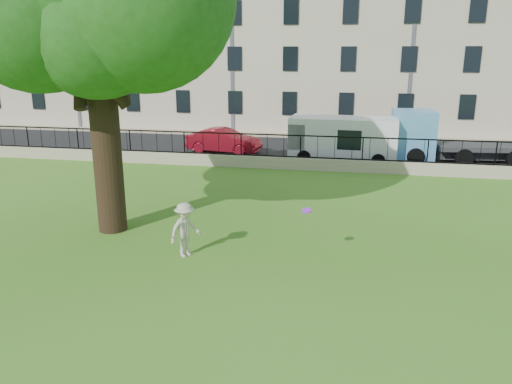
% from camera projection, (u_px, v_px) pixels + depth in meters
% --- Properties ---
extents(ground, '(120.00, 120.00, 0.00)m').
position_uv_depth(ground, '(252.00, 268.00, 13.51)').
color(ground, '#3C741B').
rests_on(ground, ground).
extents(retaining_wall, '(50.00, 0.40, 0.60)m').
position_uv_depth(retaining_wall, '(300.00, 164.00, 24.77)').
color(retaining_wall, gray).
rests_on(retaining_wall, ground).
extents(iron_railing, '(50.00, 0.05, 1.13)m').
position_uv_depth(iron_railing, '(301.00, 147.00, 24.53)').
color(iron_railing, black).
rests_on(iron_railing, retaining_wall).
extents(street, '(60.00, 9.00, 0.01)m').
position_uv_depth(street, '(309.00, 151.00, 29.28)').
color(street, black).
rests_on(street, ground).
extents(sidewalk, '(60.00, 1.40, 0.12)m').
position_uv_depth(sidewalk, '(316.00, 136.00, 34.18)').
color(sidewalk, gray).
rests_on(sidewalk, ground).
extents(building_row, '(56.40, 10.40, 13.80)m').
position_uv_depth(building_row, '(325.00, 34.00, 37.67)').
color(building_row, beige).
rests_on(building_row, ground).
extents(man, '(1.06, 1.18, 1.59)m').
position_uv_depth(man, '(185.00, 230.00, 14.13)').
color(man, beige).
rests_on(man, ground).
extents(frisbee, '(0.32, 0.31, 0.12)m').
position_uv_depth(frisbee, '(307.00, 210.00, 13.48)').
color(frisbee, '#9D28E5').
extents(red_sedan, '(4.42, 2.03, 1.40)m').
position_uv_depth(red_sedan, '(224.00, 141.00, 28.74)').
color(red_sedan, maroon).
rests_on(red_sedan, street).
extents(white_van, '(5.68, 2.49, 2.34)m').
position_uv_depth(white_van, '(343.00, 140.00, 26.43)').
color(white_van, silver).
rests_on(white_van, street).
extents(blue_truck, '(6.64, 2.92, 2.70)m').
position_uv_depth(blue_truck, '(456.00, 137.00, 26.24)').
color(blue_truck, '#5DA4DB').
rests_on(blue_truck, street).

